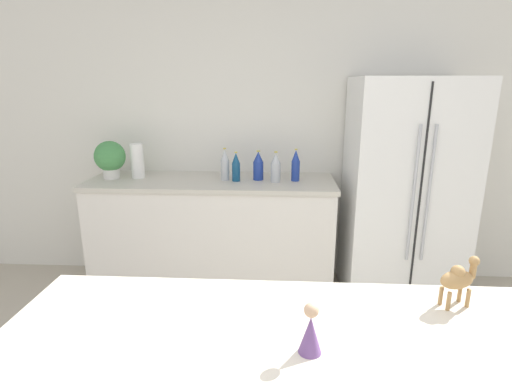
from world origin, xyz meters
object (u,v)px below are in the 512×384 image
(paper_towel_roll, at_px, (137,161))
(back_bottle_2, at_px, (236,167))
(back_bottle_4, at_px, (225,165))
(camel_figurine, at_px, (458,278))
(back_bottle_0, at_px, (296,166))
(back_bottle_3, at_px, (258,166))
(wise_man_figurine_blue, at_px, (310,332))
(potted_plant, at_px, (110,158))
(back_bottle_1, at_px, (276,168))
(refrigerator, at_px, (404,193))

(paper_towel_roll, relative_size, back_bottle_2, 1.19)
(back_bottle_4, height_order, camel_figurine, back_bottle_4)
(back_bottle_0, xyz_separation_m, back_bottle_3, (-0.29, 0.02, -0.01))
(back_bottle_4, bearing_deg, wise_man_figurine_blue, -76.80)
(potted_plant, distance_m, wise_man_figurine_blue, 2.58)
(back_bottle_4, relative_size, wise_man_figurine_blue, 1.82)
(paper_towel_roll, xyz_separation_m, back_bottle_1, (1.10, -0.08, -0.02))
(refrigerator, height_order, wise_man_figurine_blue, refrigerator)
(back_bottle_0, xyz_separation_m, wise_man_figurine_blue, (-0.05, -2.16, 0.02))
(paper_towel_roll, bearing_deg, camel_figurine, -49.17)
(back_bottle_3, distance_m, back_bottle_4, 0.26)
(back_bottle_3, height_order, wise_man_figurine_blue, back_bottle_3)
(refrigerator, relative_size, potted_plant, 5.71)
(back_bottle_3, bearing_deg, camel_figurine, -69.78)
(back_bottle_0, bearing_deg, paper_towel_roll, 178.46)
(refrigerator, bearing_deg, paper_towel_roll, 177.56)
(wise_man_figurine_blue, bearing_deg, refrigerator, 67.50)
(refrigerator, bearing_deg, wise_man_figurine_blue, -112.50)
(potted_plant, height_order, back_bottle_2, potted_plant)
(potted_plant, xyz_separation_m, back_bottle_2, (1.00, -0.04, -0.06))
(potted_plant, bearing_deg, back_bottle_0, -0.03)
(potted_plant, xyz_separation_m, wise_man_figurine_blue, (1.42, -2.16, -0.03))
(back_bottle_0, height_order, back_bottle_1, back_bottle_0)
(back_bottle_1, distance_m, back_bottle_3, 0.15)
(back_bottle_2, bearing_deg, wise_man_figurine_blue, -78.95)
(back_bottle_1, height_order, camel_figurine, back_bottle_1)
(refrigerator, xyz_separation_m, back_bottle_2, (-1.28, 0.02, 0.18))
(refrigerator, distance_m, potted_plant, 2.30)
(paper_towel_roll, distance_m, wise_man_figurine_blue, 2.50)
(refrigerator, distance_m, back_bottle_3, 1.13)
(back_bottle_4, distance_m, camel_figurine, 2.13)
(potted_plant, height_order, back_bottle_3, potted_plant)
(back_bottle_0, relative_size, back_bottle_4, 0.99)
(back_bottle_4, bearing_deg, camel_figurine, -62.97)
(back_bottle_1, distance_m, back_bottle_4, 0.40)
(back_bottle_0, bearing_deg, camel_figurine, -77.60)
(back_bottle_4, bearing_deg, back_bottle_2, -15.66)
(back_bottle_3, xyz_separation_m, wise_man_figurine_blue, (0.24, -2.18, 0.03))
(back_bottle_0, bearing_deg, back_bottle_1, -162.61)
(back_bottle_2, relative_size, back_bottle_4, 0.90)
(back_bottle_1, relative_size, camel_figurine, 1.50)
(wise_man_figurine_blue, bearing_deg, back_bottle_2, 101.05)
(back_bottle_4, xyz_separation_m, wise_man_figurine_blue, (0.50, -2.15, 0.01))
(paper_towel_roll, xyz_separation_m, back_bottle_3, (0.97, -0.01, -0.03))
(potted_plant, height_order, back_bottle_1, potted_plant)
(refrigerator, bearing_deg, camel_figurine, -102.35)
(potted_plant, bearing_deg, back_bottle_4, -0.63)
(back_bottle_2, bearing_deg, back_bottle_1, -2.58)
(refrigerator, distance_m, back_bottle_4, 1.39)
(potted_plant, relative_size, wise_man_figurine_blue, 2.14)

